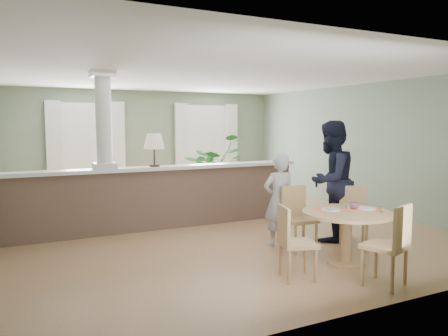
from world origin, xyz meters
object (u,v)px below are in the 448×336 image
chair_near (391,242)px  child_person (279,200)px  houseplant (214,169)px  dining_table (347,222)px  chair_far_man (353,214)px  chair_far_boy (297,215)px  man_person (330,181)px  sofa (202,188)px  chair_side (292,239)px

chair_near → child_person: bearing=-104.6°
houseplant → dining_table: 4.83m
chair_far_man → child_person: bearing=-174.2°
dining_table → chair_far_boy: bearing=101.4°
dining_table → chair_far_man: (0.67, 0.61, -0.06)m
child_person → man_person: (0.89, -0.10, 0.25)m
child_person → chair_near: bearing=99.3°
houseplant → child_person: 3.70m
chair_near → chair_far_man: bearing=-137.8°
dining_table → child_person: child_person is taller
dining_table → chair_far_man: chair_far_man is taller
sofa → man_person: 3.40m
chair_far_man → man_person: bearing=134.7°
chair_side → child_person: child_person is taller
dining_table → chair_far_boy: 0.88m
dining_table → man_person: bearing=60.6°
chair_far_boy → man_person: (0.77, 0.20, 0.43)m
sofa → chair_far_man: (0.86, -3.72, 0.04)m
chair_side → chair_far_boy: bearing=-22.6°
child_person → chair_far_man: bearing=154.8°
chair_side → child_person: size_ratio=0.63×
chair_far_man → child_person: (-0.97, 0.56, 0.20)m
chair_far_boy → chair_side: size_ratio=1.06×
sofa → chair_far_man: sofa is taller
chair_near → houseplant: bearing=-113.8°
houseplant → child_person: houseplant is taller
dining_table → houseplant: bearing=86.2°
chair_far_man → man_person: (-0.07, 0.45, 0.45)m
dining_table → man_person: 1.27m
sofa → man_person: man_person is taller
sofa → chair_far_boy: size_ratio=3.36×
chair_side → child_person: 1.49m
dining_table → chair_far_boy: size_ratio=1.25×
child_person → chair_far_boy: bearing=117.6°
chair_side → dining_table: bearing=-65.5°
chair_far_man → sofa: bearing=138.7°
child_person → man_person: man_person is taller
houseplant → chair_far_boy: (-0.49, -3.95, -0.29)m
houseplant → chair_near: (-0.46, -5.68, -0.28)m
houseplant → chair_far_boy: bearing=-97.1°
chair_far_boy → chair_near: bearing=-83.5°
chair_far_boy → chair_side: bearing=-123.1°
chair_near → man_person: bearing=-130.0°
sofa → chair_far_boy: bearing=-90.0°
sofa → chair_far_boy: (0.02, -3.47, 0.06)m
houseplant → man_person: 3.77m
sofa → chair_side: size_ratio=3.56×
chair_near → man_person: (0.73, 1.92, 0.42)m
dining_table → chair_far_man: 0.90m
man_person → dining_table: bearing=40.2°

